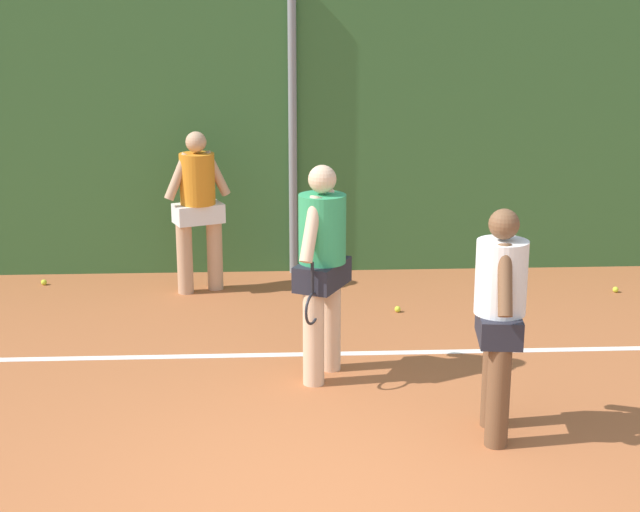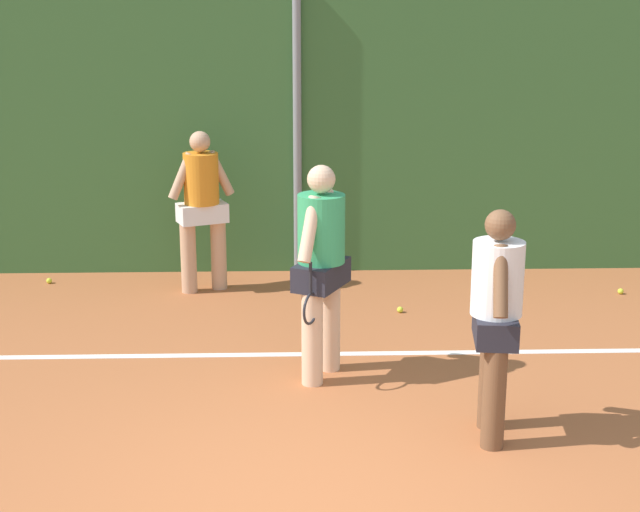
{
  "view_description": "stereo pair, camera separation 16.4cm",
  "coord_description": "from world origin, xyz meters",
  "views": [
    {
      "loc": [
        -0.24,
        -5.8,
        3.37
      ],
      "look_at": [
        0.18,
        2.77,
        1.0
      ],
      "focal_mm": 54.53,
      "sensor_mm": 36.0,
      "label": 1
    },
    {
      "loc": [
        -0.08,
        -5.81,
        3.37
      ],
      "look_at": [
        0.18,
        2.77,
        1.0
      ],
      "focal_mm": 54.53,
      "sensor_mm": 36.0,
      "label": 2
    }
  ],
  "objects": [
    {
      "name": "ground_plane",
      "position": [
        0.0,
        1.71,
        0.0
      ],
      "size": [
        29.93,
        29.93,
        0.0
      ],
      "primitive_type": "plane",
      "color": "#A85B33"
    },
    {
      "name": "hedge_fence_backdrop",
      "position": [
        0.0,
        5.81,
        1.65
      ],
      "size": [
        19.46,
        0.25,
        3.31
      ],
      "primitive_type": "cube",
      "color": "#386633",
      "rests_on": "ground_plane"
    },
    {
      "name": "player_midcourt",
      "position": [
        0.18,
        2.32,
        1.08
      ],
      "size": [
        0.55,
        0.81,
        1.92
      ],
      "rotation": [
        0.0,
        0.0,
        4.25
      ],
      "color": "beige",
      "rests_on": "ground_plane"
    },
    {
      "name": "fence_post_center",
      "position": [
        0.0,
        5.64,
        1.76
      ],
      "size": [
        0.1,
        0.1,
        3.52
      ],
      "primitive_type": "cylinder",
      "color": "gray",
      "rests_on": "ground_plane"
    },
    {
      "name": "player_backcourt_far",
      "position": [
        -1.09,
        4.94,
        1.03
      ],
      "size": [
        0.73,
        0.49,
        1.84
      ],
      "rotation": [
        0.0,
        0.0,
        3.53
      ],
      "color": "tan",
      "rests_on": "ground_plane"
    },
    {
      "name": "court_baseline_paint",
      "position": [
        0.0,
        2.85,
        0.0
      ],
      "size": [
        14.22,
        0.1,
        0.01
      ],
      "primitive_type": "cube",
      "color": "white",
      "rests_on": "ground_plane"
    },
    {
      "name": "player_foreground_near",
      "position": [
        1.45,
        1.06,
        1.02
      ],
      "size": [
        0.39,
        0.76,
        1.81
      ],
      "rotation": [
        0.0,
        0.0,
        4.6
      ],
      "color": "brown",
      "rests_on": "ground_plane"
    },
    {
      "name": "tennis_ball_5",
      "position": [
        3.67,
        4.63,
        0.03
      ],
      "size": [
        0.07,
        0.07,
        0.07
      ],
      "primitive_type": "sphere",
      "color": "#CCDB33",
      "rests_on": "ground_plane"
    },
    {
      "name": "tennis_ball_8",
      "position": [
        1.08,
        4.06,
        0.03
      ],
      "size": [
        0.07,
        0.07,
        0.07
      ],
      "primitive_type": "sphere",
      "color": "#CCDB33",
      "rests_on": "ground_plane"
    },
    {
      "name": "tennis_ball_0",
      "position": [
        -2.94,
        5.25,
        0.03
      ],
      "size": [
        0.07,
        0.07,
        0.07
      ],
      "primitive_type": "sphere",
      "color": "#CCDB33",
      "rests_on": "ground_plane"
    }
  ]
}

